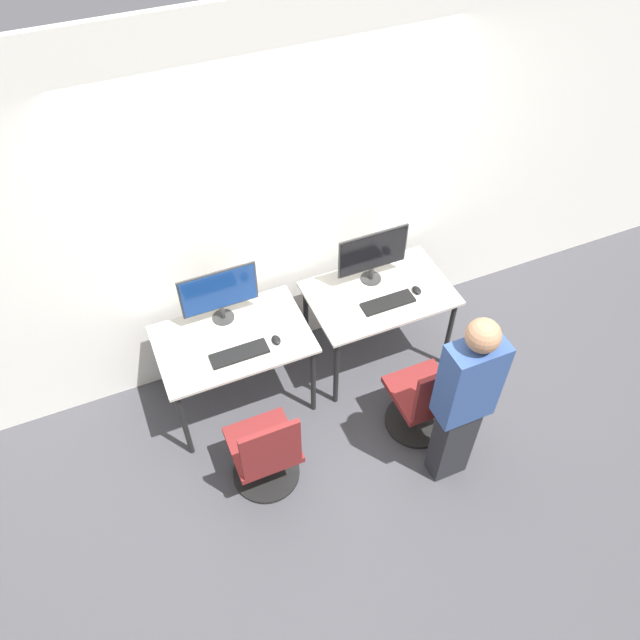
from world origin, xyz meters
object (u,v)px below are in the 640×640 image
mouse_right (417,290)px  person_right (464,400)px  keyboard_left (239,354)px  office_chair_right (425,401)px  office_chair_left (266,455)px  keyboard_right (388,303)px  mouse_left (276,340)px  monitor_right (373,254)px  monitor_left (219,293)px

mouse_right → person_right: size_ratio=0.06×
keyboard_left → office_chair_right: bearing=-28.0°
office_chair_right → person_right: 0.62m
office_chair_left → person_right: (1.21, -0.41, 0.50)m
office_chair_right → office_chair_left: bearing=178.1°
keyboard_right → mouse_right: 0.26m
keyboard_left → mouse_right: mouse_right is taller
mouse_left → monitor_right: bearing=19.0°
keyboard_left → monitor_right: 1.23m
monitor_right → person_right: 1.31m
monitor_left → office_chair_right: monitor_left is taller
keyboard_left → office_chair_left: 0.71m
monitor_left → monitor_right: bearing=-2.8°
mouse_left → keyboard_right: 0.89m
office_chair_right → person_right: person_right is taller
monitor_right → office_chair_right: monitor_right is taller
monitor_right → keyboard_right: 0.38m
office_chair_left → office_chair_right: (1.20, -0.04, 0.00)m
mouse_left → keyboard_right: mouse_left is taller
keyboard_right → office_chair_right: size_ratio=0.47×
mouse_right → monitor_right: bearing=134.6°
mouse_left → monitor_left: bearing=127.2°
mouse_left → office_chair_right: (0.89, -0.63, -0.41)m
keyboard_right → person_right: (0.00, -1.02, 0.09)m
keyboard_left → office_chair_left: (-0.04, -0.58, -0.41)m
mouse_right → keyboard_left: bearing=-177.6°
mouse_left → office_chair_left: 0.79m
office_chair_left → keyboard_right: (1.21, 0.61, 0.41)m
person_right → keyboard_left: bearing=139.8°
office_chair_left → mouse_right: office_chair_left is taller
monitor_left → office_chair_left: size_ratio=0.64×
mouse_left → mouse_right: (1.14, 0.05, 0.00)m
office_chair_left → monitor_right: (1.21, 0.90, 0.65)m
monitor_left → mouse_right: monitor_left is taller
mouse_left → person_right: bearing=-48.2°
monitor_left → keyboard_right: monitor_left is taller
office_chair_left → mouse_left: bearing=61.8°
monitor_left → keyboard_right: bearing=-16.4°
monitor_left → mouse_left: 0.51m
office_chair_left → person_right: 1.37m
monitor_left → office_chair_left: (-0.04, -0.95, -0.65)m
office_chair_right → keyboard_left: bearing=152.0°
mouse_right → monitor_left: bearing=167.4°
keyboard_left → office_chair_right: size_ratio=0.47×
keyboard_left → keyboard_right: (1.16, 0.03, 0.00)m
mouse_left → office_chair_right: office_chair_right is taller
monitor_left → office_chair_left: bearing=-92.6°
monitor_left → office_chair_left: monitor_left is taller
mouse_left → monitor_right: (0.89, 0.31, 0.24)m
keyboard_right → mouse_right: size_ratio=4.49×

